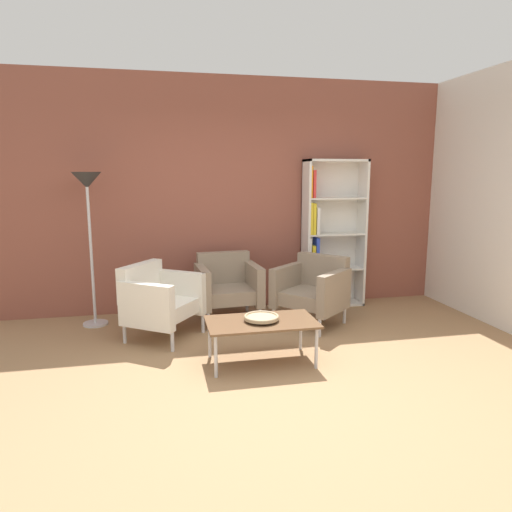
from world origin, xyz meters
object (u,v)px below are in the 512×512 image
at_px(armchair_near_window, 227,285).
at_px(armchair_corner_red, 313,289).
at_px(decorative_bowl, 261,317).
at_px(floor_lamp_torchiere, 88,199).
at_px(coffee_table_low, 261,324).
at_px(armchair_spare_guest, 159,299).
at_px(bookshelf_tall, 328,234).

xyz_separation_m(armchair_near_window, armchair_corner_red, (0.94, -0.37, 0.00)).
xyz_separation_m(decorative_bowl, armchair_corner_red, (0.83, 0.99, -0.02)).
xyz_separation_m(decorative_bowl, floor_lamp_torchiere, (-1.64, 1.47, 1.01)).
bearing_deg(floor_lamp_torchiere, coffee_table_low, -41.89).
height_order(coffee_table_low, armchair_corner_red, armchair_corner_red).
bearing_deg(armchair_spare_guest, armchair_corner_red, -51.49).
bearing_deg(decorative_bowl, armchair_corner_red, 49.99).
distance_m(armchair_spare_guest, floor_lamp_torchiere, 1.39).
relative_size(coffee_table_low, decorative_bowl, 3.12).
bearing_deg(armchair_corner_red, bookshelf_tall, 107.71).
distance_m(coffee_table_low, armchair_spare_guest, 1.28).
bearing_deg(decorative_bowl, bookshelf_tall, 53.22).
distance_m(bookshelf_tall, armchair_near_window, 1.52).
distance_m(bookshelf_tall, armchair_corner_red, 0.99).
bearing_deg(armchair_corner_red, armchair_near_window, -151.94).
distance_m(coffee_table_low, decorative_bowl, 0.07).
bearing_deg(coffee_table_low, decorative_bowl, 104.04).
distance_m(decorative_bowl, armchair_spare_guest, 1.28).
bearing_deg(armchair_spare_guest, floor_lamp_torchiere, 87.13).
bearing_deg(decorative_bowl, coffee_table_low, -75.96).
bearing_deg(armchair_corner_red, decorative_bowl, -80.55).
bearing_deg(floor_lamp_torchiere, armchair_corner_red, -10.89).
distance_m(coffee_table_low, floor_lamp_torchiere, 2.45).
xyz_separation_m(armchair_corner_red, floor_lamp_torchiere, (-2.47, 0.48, 1.03)).
bearing_deg(floor_lamp_torchiere, armchair_near_window, -3.99).
height_order(armchair_corner_red, floor_lamp_torchiere, floor_lamp_torchiere).
relative_size(bookshelf_tall, armchair_spare_guest, 2.01).
relative_size(bookshelf_tall, armchair_near_window, 2.44).
relative_size(decorative_bowl, armchair_spare_guest, 0.34).
height_order(decorative_bowl, armchair_corner_red, armchair_corner_red).
bearing_deg(armchair_near_window, floor_lamp_torchiere, 171.98).
bearing_deg(armchair_corner_red, coffee_table_low, -80.55).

